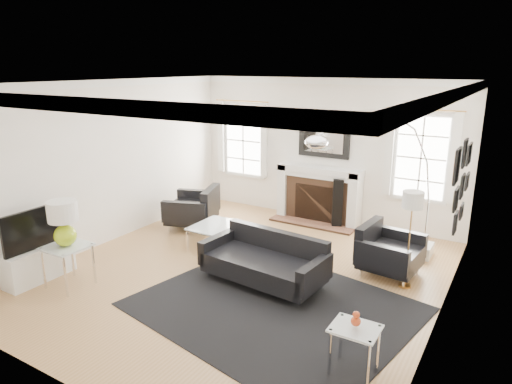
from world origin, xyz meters
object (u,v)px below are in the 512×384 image
Objects in this scene: armchair_left at (195,209)px; coffee_table at (219,228)px; gourd_lamp at (63,220)px; sofa at (266,262)px; fireplace at (318,195)px; arc_floor_lamp at (374,180)px; armchair_right at (387,252)px.

armchair_left is 1.13m from coffee_table.
gourd_lamp is at bearing -113.57° from coffee_table.
sofa is 1.53m from coffee_table.
fireplace is 1.99× the size of coffee_table.
arc_floor_lamp is at bearing -42.38° from fireplace.
sofa is at bearing -124.69° from arc_floor_lamp.
gourd_lamp is (-2.33, -1.52, 0.66)m from sofa.
armchair_left is (-1.88, -1.56, -0.18)m from fireplace.
arc_floor_lamp is (-0.36, 0.33, 0.98)m from armchair_right.
arc_floor_lamp is (1.05, 1.51, 1.01)m from sofa.
armchair_left is at bearing 89.74° from gourd_lamp.
fireplace is at bearing 39.64° from armchair_left.
sofa reaches higher than coffee_table.
gourd_lamp is (-1.89, -4.39, 0.44)m from fireplace.
gourd_lamp is (-0.01, -2.84, 0.61)m from armchair_left.
sofa is 2.10m from arc_floor_lamp.
fireplace is 0.69× the size of arc_floor_lamp.
armchair_right is 0.40× the size of arc_floor_lamp.
armchair_left is 1.86× the size of gourd_lamp.
gourd_lamp is 0.26× the size of arc_floor_lamp.
gourd_lamp reaches higher than armchair_left.
sofa is 1.53× the size of armchair_left.
arc_floor_lamp is at bearing 55.31° from sofa.
armchair_right is at bearing 36.01° from gourd_lamp.
arc_floor_lamp is at bearing 3.46° from armchair_left.
sofa is 2.86m from gourd_lamp.
coffee_table is 2.69m from arc_floor_lamp.
sofa is 0.75× the size of arc_floor_lamp.
sofa is at bearing -81.36° from fireplace.
fireplace is at bearing 137.62° from arc_floor_lamp.
coffee_table is (-0.90, -2.13, -0.19)m from fireplace.
gourd_lamp is (-0.99, -2.27, 0.63)m from coffee_table.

